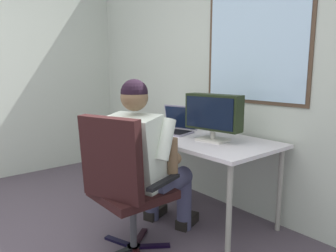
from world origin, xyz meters
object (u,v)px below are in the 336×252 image
object	(u,v)px
desk	(191,142)
office_chair	(122,180)
crt_monitor	(213,113)
laptop	(176,125)
person_seated	(146,159)
wine_glass	(144,121)
desk_speaker	(174,119)

from	to	relation	value
desk	office_chair	xyz separation A→B (m)	(0.21, -0.84, -0.10)
crt_monitor	laptop	distance (m)	0.51
person_seated	office_chair	bearing A→B (deg)	-73.46
person_seated	laptop	bearing A→B (deg)	120.39
laptop	wine_glass	bearing A→B (deg)	-135.16
laptop	desk_speaker	xyz separation A→B (m)	(-0.20, 0.15, 0.02)
office_chair	laptop	distance (m)	0.98
person_seated	laptop	distance (m)	0.71
desk_speaker	laptop	bearing A→B (deg)	-36.81
desk	crt_monitor	distance (m)	0.38
desk	person_seated	world-z (taller)	person_seated
wine_glass	desk_speaker	bearing A→B (deg)	88.51
desk	desk_speaker	world-z (taller)	desk_speaker
desk	desk_speaker	distance (m)	0.48
wine_glass	laptop	bearing A→B (deg)	44.84
desk	person_seated	size ratio (longest dim) A/B	1.23
office_chair	crt_monitor	size ratio (longest dim) A/B	2.03
crt_monitor	desk_speaker	bearing A→B (deg)	165.88
laptop	desk_speaker	size ratio (longest dim) A/B	2.52
person_seated	laptop	world-z (taller)	person_seated
desk_speaker	desk	bearing A→B (deg)	-20.90
desk	wine_glass	world-z (taller)	wine_glass
person_seated	desk_speaker	distance (m)	0.95
person_seated	desk_speaker	size ratio (longest dim) A/B	7.63
crt_monitor	laptop	world-z (taller)	crt_monitor
office_chair	crt_monitor	world-z (taller)	crt_monitor
laptop	wine_glass	xyz separation A→B (m)	(-0.21, -0.21, 0.04)
laptop	desk	bearing A→B (deg)	-2.47
wine_glass	desk	bearing A→B (deg)	25.02
desk	crt_monitor	world-z (taller)	crt_monitor
laptop	crt_monitor	bearing A→B (deg)	-2.25
office_chair	person_seated	world-z (taller)	person_seated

